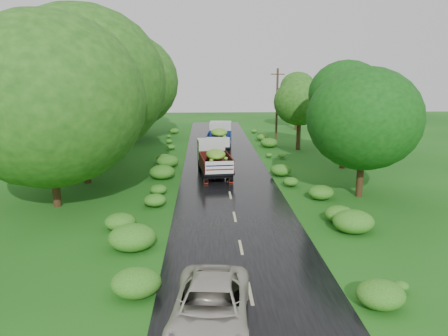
{
  "coord_description": "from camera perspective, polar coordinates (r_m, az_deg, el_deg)",
  "views": [
    {
      "loc": [
        -1.51,
        -17.67,
        7.6
      ],
      "look_at": [
        -0.38,
        8.15,
        1.7
      ],
      "focal_mm": 35.0,
      "sensor_mm": 36.0,
      "label": 1
    }
  ],
  "objects": [
    {
      "name": "ground",
      "position": [
        19.3,
        2.22,
        -10.35
      ],
      "size": [
        120.0,
        120.0,
        0.0
      ],
      "primitive_type": "plane",
      "color": "#144C10",
      "rests_on": "ground"
    },
    {
      "name": "trees_right",
      "position": [
        37.44,
        13.16,
        8.53
      ],
      "size": [
        5.75,
        32.83,
        7.22
      ],
      "color": "black",
      "rests_on": "ground"
    },
    {
      "name": "shrubs",
      "position": [
        32.53,
        0.22,
        -0.02
      ],
      "size": [
        11.9,
        44.0,
        0.7
      ],
      "color": "#1B6C19",
      "rests_on": "ground"
    },
    {
      "name": "trees_left",
      "position": [
        38.23,
        -15.49,
        10.74
      ],
      "size": [
        5.68,
        34.72,
        8.94
      ],
      "color": "black",
      "rests_on": "ground"
    },
    {
      "name": "truck_near",
      "position": [
        31.57,
        -1.37,
        1.43
      ],
      "size": [
        2.58,
        5.83,
        2.38
      ],
      "rotation": [
        0.0,
        0.0,
        0.11
      ],
      "color": "black",
      "rests_on": "ground"
    },
    {
      "name": "road",
      "position": [
        23.96,
        1.24,
        -5.62
      ],
      "size": [
        6.5,
        80.0,
        0.02
      ],
      "primitive_type": "cube",
      "color": "black",
      "rests_on": "ground"
    },
    {
      "name": "road_lines",
      "position": [
        24.9,
        1.09,
        -4.86
      ],
      "size": [
        0.12,
        69.6,
        0.0
      ],
      "color": "#BFB78C",
      "rests_on": "road"
    },
    {
      "name": "car",
      "position": [
        13.54,
        -1.8,
        -17.75
      ],
      "size": [
        2.74,
        5.14,
        1.38
      ],
      "primitive_type": "imported",
      "rotation": [
        0.0,
        0.0,
        -0.09
      ],
      "color": "beige",
      "rests_on": "road"
    },
    {
      "name": "truck_far",
      "position": [
        41.33,
        -0.56,
        4.27
      ],
      "size": [
        2.59,
        6.13,
        2.51
      ],
      "rotation": [
        0.0,
        0.0,
        -0.08
      ],
      "color": "black",
      "rests_on": "ground"
    },
    {
      "name": "utility_pole",
      "position": [
        43.68,
        6.91,
        7.95
      ],
      "size": [
        1.33,
        0.34,
        7.64
      ],
      "rotation": [
        0.0,
        0.0,
        -0.19
      ],
      "color": "#382616",
      "rests_on": "ground"
    }
  ]
}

